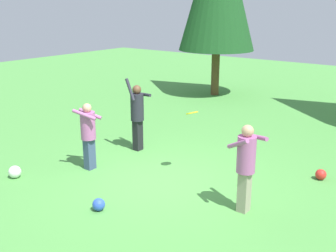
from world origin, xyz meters
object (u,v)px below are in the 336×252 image
(person_bystander, at_px, (88,131))
(person_thrower, at_px, (137,112))
(person_catcher, at_px, (246,161))
(ball_red, at_px, (321,174))
(frisbee, at_px, (192,113))
(ball_blue, at_px, (99,205))
(ball_white, at_px, (15,172))

(person_bystander, bearing_deg, person_thrower, 60.35)
(person_catcher, relative_size, ball_red, 7.05)
(ball_red, bearing_deg, person_bystander, -149.45)
(frisbee, height_order, ball_blue, frisbee)
(ball_white, bearing_deg, person_bystander, 56.00)
(person_thrower, height_order, person_bystander, person_thrower)
(frisbee, bearing_deg, ball_white, -140.09)
(person_catcher, distance_m, person_bystander, 3.83)
(person_thrower, xyz_separation_m, ball_blue, (1.64, -2.96, -0.92))
(frisbee, bearing_deg, ball_blue, -99.71)
(person_thrower, bearing_deg, person_catcher, -5.14)
(person_thrower, bearing_deg, ball_white, -93.28)
(person_thrower, height_order, ball_red, person_thrower)
(person_thrower, xyz_separation_m, person_bystander, (-0.03, -1.66, -0.11))
(ball_blue, bearing_deg, ball_white, -178.34)
(frisbee, relative_size, ball_blue, 1.44)
(ball_blue, bearing_deg, person_catcher, 37.10)
(person_bystander, distance_m, frisbee, 2.43)
(person_catcher, height_order, person_bystander, person_catcher)
(person_catcher, distance_m, frisbee, 1.97)
(person_thrower, height_order, ball_blue, person_thrower)
(person_bystander, bearing_deg, ball_red, 1.83)
(person_bystander, bearing_deg, frisbee, -0.00)
(person_thrower, distance_m, ball_red, 4.67)
(person_bystander, xyz_separation_m, frisbee, (2.08, 1.14, 0.52))
(person_catcher, xyz_separation_m, person_bystander, (-3.82, -0.33, -0.07))
(person_thrower, bearing_deg, ball_red, 26.72)
(person_thrower, distance_m, frisbee, 2.16)
(ball_white, bearing_deg, ball_blue, 1.66)
(person_bystander, bearing_deg, person_catcher, -23.79)
(person_catcher, distance_m, ball_blue, 2.84)
(frisbee, height_order, ball_white, frisbee)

